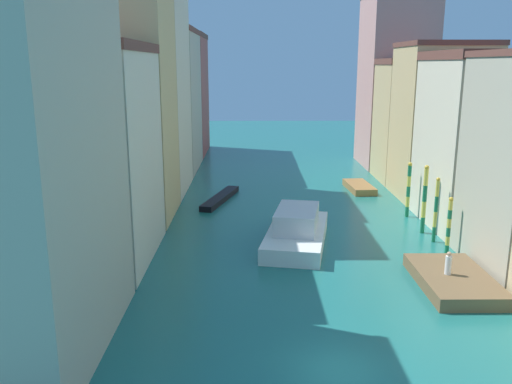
{
  "coord_description": "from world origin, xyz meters",
  "views": [
    {
      "loc": [
        -3.67,
        -19.97,
        12.57
      ],
      "look_at": [
        -3.32,
        26.02,
        1.5
      ],
      "focal_mm": 37.42,
      "sensor_mm": 36.0,
      "label": 1
    }
  ],
  "objects": [
    {
      "name": "building_right_5",
      "position": [
        14.11,
        47.36,
        10.52
      ],
      "size": [
        7.79,
        9.91,
        21.01
      ],
      "color": "tan",
      "rests_on": "ground"
    },
    {
      "name": "building_left_3",
      "position": [
        -14.11,
        33.32,
        10.83
      ],
      "size": [
        7.79,
        10.69,
        21.65
      ],
      "color": "beige",
      "rests_on": "ground"
    },
    {
      "name": "building_right_4",
      "position": [
        14.11,
        38.16,
        6.58
      ],
      "size": [
        7.79,
        7.76,
        13.14
      ],
      "color": "#DBB77A",
      "rests_on": "ground"
    },
    {
      "name": "person_on_dock",
      "position": [
        7.59,
        8.7,
        1.4
      ],
      "size": [
        0.36,
        0.36,
        1.37
      ],
      "color": "white",
      "rests_on": "waterfront_dock"
    },
    {
      "name": "gondola_black",
      "position": [
        -6.67,
        28.75,
        0.26
      ],
      "size": [
        3.29,
        8.46,
        0.52
      ],
      "color": "black",
      "rests_on": "ground"
    },
    {
      "name": "building_right_2",
      "position": [
        14.11,
        21.04,
        6.79
      ],
      "size": [
        7.79,
        9.99,
        13.55
      ],
      "color": "beige",
      "rests_on": "ground"
    },
    {
      "name": "motorboat_0",
      "position": [
        7.29,
        33.0,
        0.33
      ],
      "size": [
        2.58,
        5.57,
        0.65
      ],
      "color": "olive",
      "rests_on": "ground"
    },
    {
      "name": "building_left_1",
      "position": [
        -14.11,
        13.7,
        6.96
      ],
      "size": [
        7.79,
        10.78,
        13.9
      ],
      "color": "beige",
      "rests_on": "ground"
    },
    {
      "name": "building_left_4",
      "position": [
        -14.11,
        44.96,
        8.33
      ],
      "size": [
        7.79,
        12.22,
        16.64
      ],
      "color": "#BCB299",
      "rests_on": "ground"
    },
    {
      "name": "mooring_pole_1",
      "position": [
        9.49,
        16.71,
        2.43
      ],
      "size": [
        0.28,
        0.28,
        4.78
      ],
      "color": "#197247",
      "rests_on": "ground"
    },
    {
      "name": "vaporetto_white",
      "position": [
        -0.48,
        16.42,
        0.98
      ],
      "size": [
        5.63,
        10.24,
        2.59
      ],
      "color": "white",
      "rests_on": "ground"
    },
    {
      "name": "building_right_3",
      "position": [
        14.11,
        30.26,
        7.29
      ],
      "size": [
        7.79,
        8.09,
        14.56
      ],
      "color": "#DBB77A",
      "rests_on": "ground"
    },
    {
      "name": "waterfront_dock",
      "position": [
        8.01,
        8.75,
        0.39
      ],
      "size": [
        3.97,
        6.89,
        0.77
      ],
      "color": "brown",
      "rests_on": "ground"
    },
    {
      "name": "building_left_2",
      "position": [
        -14.11,
        23.69,
        10.54
      ],
      "size": [
        7.79,
        8.68,
        21.06
      ],
      "color": "#DBB77A",
      "rests_on": "ground"
    },
    {
      "name": "mooring_pole_2",
      "position": [
        9.32,
        18.81,
        2.69
      ],
      "size": [
        0.35,
        0.35,
        5.27
      ],
      "color": "#197247",
      "rests_on": "ground"
    },
    {
      "name": "building_left_5",
      "position": [
        -14.11,
        57.16,
        8.38
      ],
      "size": [
        7.79,
        11.8,
        16.73
      ],
      "color": "#B25147",
      "rests_on": "ground"
    },
    {
      "name": "building_left_0",
      "position": [
        -14.11,
        2.19,
        8.74
      ],
      "size": [
        7.79,
        11.85,
        17.46
      ],
      "color": "#BCB299",
      "rests_on": "ground"
    },
    {
      "name": "ground_plane",
      "position": [
        0.0,
        24.5,
        0.0
      ],
      "size": [
        154.0,
        154.0,
        0.0
      ],
      "primitive_type": "plane",
      "color": "#1E6B66"
    },
    {
      "name": "mooring_pole_0",
      "position": [
        9.56,
        14.2,
        2.04
      ],
      "size": [
        0.3,
        0.3,
        3.98
      ],
      "color": "#197247",
      "rests_on": "ground"
    },
    {
      "name": "mooring_pole_3",
      "position": [
        9.41,
        23.25,
        2.39
      ],
      "size": [
        0.34,
        0.34,
        4.67
      ],
      "color": "#197247",
      "rests_on": "ground"
    }
  ]
}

